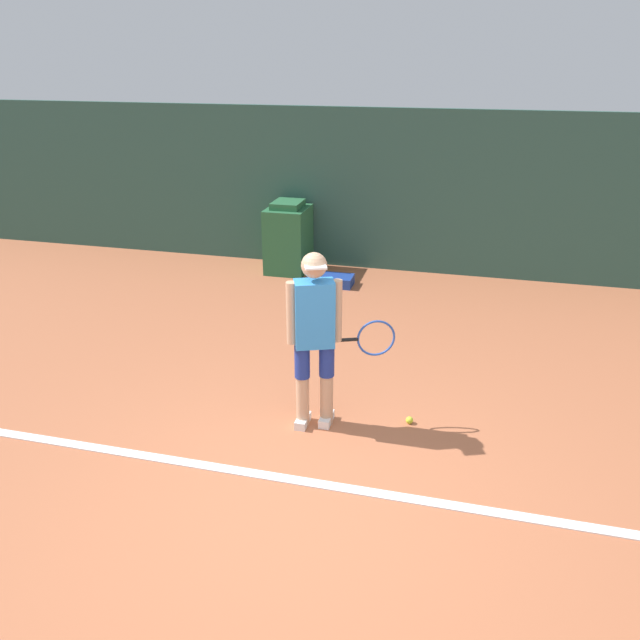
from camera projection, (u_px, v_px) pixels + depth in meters
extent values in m
plane|color=#B76642|center=(305.00, 503.00, 4.77)|extent=(24.00, 24.00, 0.00)
cube|color=#2D564C|center=(406.00, 193.00, 9.44)|extent=(24.00, 0.10, 2.45)
cube|color=white|center=(313.00, 483.00, 4.98)|extent=(21.60, 0.10, 0.01)
cylinder|color=tan|center=(303.00, 401.00, 5.69)|extent=(0.12, 0.12, 0.50)
cylinder|color=navy|center=(302.00, 361.00, 5.53)|extent=(0.14, 0.14, 0.31)
cube|color=white|center=(303.00, 421.00, 5.77)|extent=(0.10, 0.24, 0.08)
cylinder|color=tan|center=(327.00, 399.00, 5.71)|extent=(0.12, 0.12, 0.50)
cylinder|color=navy|center=(327.00, 360.00, 5.55)|extent=(0.14, 0.14, 0.31)
cube|color=white|center=(326.00, 419.00, 5.80)|extent=(0.10, 0.24, 0.08)
cube|color=#338CE0|center=(314.00, 314.00, 5.36)|extent=(0.39, 0.31, 0.60)
sphere|color=tan|center=(314.00, 265.00, 5.19)|extent=(0.22, 0.22, 0.22)
cube|color=white|center=(316.00, 267.00, 5.09)|extent=(0.21, 0.18, 0.02)
cylinder|color=tan|center=(291.00, 313.00, 5.33)|extent=(0.09, 0.09, 0.56)
cylinder|color=tan|center=(337.00, 311.00, 5.38)|extent=(0.09, 0.09, 0.56)
cylinder|color=black|center=(347.00, 340.00, 5.50)|extent=(0.19, 0.10, 0.03)
torus|color=#2851B2|center=(376.00, 338.00, 5.53)|extent=(0.33, 0.15, 0.35)
sphere|color=#D1E533|center=(409.00, 420.00, 5.79)|extent=(0.07, 0.07, 0.07)
cube|color=#28663D|center=(288.00, 240.00, 9.70)|extent=(0.61, 0.73, 1.00)
cube|color=#28663D|center=(288.00, 204.00, 9.48)|extent=(0.43, 0.51, 0.10)
cube|color=#1E3D99|center=(331.00, 280.00, 9.24)|extent=(0.64, 0.35, 0.15)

